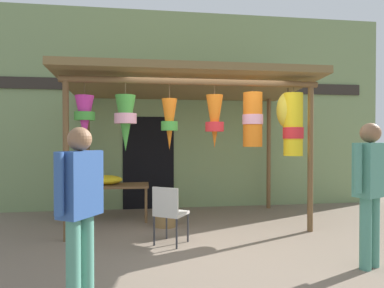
{
  "coord_description": "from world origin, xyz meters",
  "views": [
    {
      "loc": [
        -0.97,
        -4.96,
        1.52
      ],
      "look_at": [
        -0.12,
        1.1,
        1.43
      ],
      "focal_mm": 31.41,
      "sensor_mm": 36.0,
      "label": 1
    }
  ],
  "objects_px": {
    "display_table": "(110,189)",
    "wicker_basket_by_table": "(166,218)",
    "flower_heap_on_table": "(106,180)",
    "folding_chair": "(169,210)",
    "vendor_in_orange": "(80,199)",
    "customer_foreground": "(370,182)"
  },
  "relations": [
    {
      "from": "display_table",
      "to": "vendor_in_orange",
      "type": "distance_m",
      "value": 3.18
    },
    {
      "from": "folding_chair",
      "to": "wicker_basket_by_table",
      "type": "bearing_deg",
      "value": 89.0
    },
    {
      "from": "vendor_in_orange",
      "to": "customer_foreground",
      "type": "height_order",
      "value": "customer_foreground"
    },
    {
      "from": "display_table",
      "to": "customer_foreground",
      "type": "bearing_deg",
      "value": -40.13
    },
    {
      "from": "display_table",
      "to": "wicker_basket_by_table",
      "type": "xyz_separation_m",
      "value": [
        1.0,
        -0.52,
        -0.47
      ]
    },
    {
      "from": "wicker_basket_by_table",
      "to": "customer_foreground",
      "type": "distance_m",
      "value": 3.3
    },
    {
      "from": "folding_chair",
      "to": "customer_foreground",
      "type": "bearing_deg",
      "value": -27.15
    },
    {
      "from": "flower_heap_on_table",
      "to": "vendor_in_orange",
      "type": "relative_size",
      "value": 0.38
    },
    {
      "from": "display_table",
      "to": "flower_heap_on_table",
      "type": "xyz_separation_m",
      "value": [
        -0.07,
        0.05,
        0.16
      ]
    },
    {
      "from": "flower_heap_on_table",
      "to": "vendor_in_orange",
      "type": "xyz_separation_m",
      "value": [
        0.13,
        -3.21,
        0.2
      ]
    },
    {
      "from": "flower_heap_on_table",
      "to": "customer_foreground",
      "type": "xyz_separation_m",
      "value": [
        3.34,
        -2.81,
        0.26
      ]
    },
    {
      "from": "vendor_in_orange",
      "to": "wicker_basket_by_table",
      "type": "bearing_deg",
      "value": 70.24
    },
    {
      "from": "display_table",
      "to": "wicker_basket_by_table",
      "type": "distance_m",
      "value": 1.22
    },
    {
      "from": "flower_heap_on_table",
      "to": "wicker_basket_by_table",
      "type": "distance_m",
      "value": 1.37
    },
    {
      "from": "flower_heap_on_table",
      "to": "folding_chair",
      "type": "relative_size",
      "value": 0.74
    },
    {
      "from": "wicker_basket_by_table",
      "to": "vendor_in_orange",
      "type": "height_order",
      "value": "vendor_in_orange"
    },
    {
      "from": "display_table",
      "to": "customer_foreground",
      "type": "xyz_separation_m",
      "value": [
        3.27,
        -2.76,
        0.41
      ]
    },
    {
      "from": "display_table",
      "to": "vendor_in_orange",
      "type": "xyz_separation_m",
      "value": [
        0.06,
        -3.16,
        0.36
      ]
    },
    {
      "from": "wicker_basket_by_table",
      "to": "customer_foreground",
      "type": "relative_size",
      "value": 0.24
    },
    {
      "from": "wicker_basket_by_table",
      "to": "vendor_in_orange",
      "type": "xyz_separation_m",
      "value": [
        -0.95,
        -2.64,
        0.83
      ]
    },
    {
      "from": "flower_heap_on_table",
      "to": "vendor_in_orange",
      "type": "distance_m",
      "value": 3.22
    },
    {
      "from": "wicker_basket_by_table",
      "to": "customer_foreground",
      "type": "bearing_deg",
      "value": -44.64
    }
  ]
}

